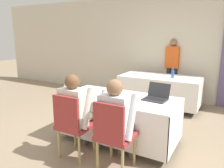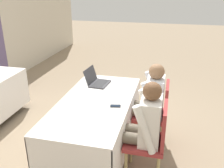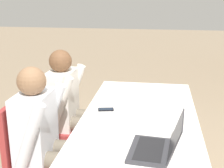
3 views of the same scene
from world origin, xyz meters
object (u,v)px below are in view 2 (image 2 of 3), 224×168
(chair_near_left, at_px, (152,138))
(chair_near_right, at_px, (156,112))
(cell_phone, at_px, (115,106))
(person_white_shirt, at_px, (149,100))
(laptop, at_px, (97,81))
(person_checkered_shirt, at_px, (143,125))

(chair_near_left, height_order, chair_near_right, same)
(cell_phone, distance_m, person_white_shirt, 0.55)
(laptop, bearing_deg, person_white_shirt, -101.26)
(chair_near_right, relative_size, person_checkered_shirt, 0.78)
(chair_near_right, relative_size, person_white_shirt, 0.78)
(cell_phone, bearing_deg, chair_near_left, -127.66)
(cell_phone, bearing_deg, chair_near_right, -60.35)
(chair_near_left, xyz_separation_m, person_white_shirt, (0.64, 0.10, 0.16))
(laptop, xyz_separation_m, person_white_shirt, (-0.23, -0.78, -0.11))
(cell_phone, height_order, chair_near_left, chair_near_left)
(chair_near_left, relative_size, person_white_shirt, 0.78)
(cell_phone, relative_size, chair_near_right, 0.15)
(chair_near_right, xyz_separation_m, person_white_shirt, (0.00, 0.10, 0.16))
(laptop, relative_size, chair_near_right, 0.40)
(chair_near_right, bearing_deg, cell_phone, -48.97)
(cell_phone, bearing_deg, laptop, 21.88)
(laptop, bearing_deg, person_checkered_shirt, -132.64)
(person_checkered_shirt, bearing_deg, chair_near_left, 90.00)
(laptop, xyz_separation_m, chair_near_right, (-0.23, -0.89, -0.27))
(person_white_shirt, bearing_deg, laptop, -106.67)
(chair_near_right, distance_m, person_white_shirt, 0.19)
(chair_near_left, relative_size, chair_near_right, 1.00)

